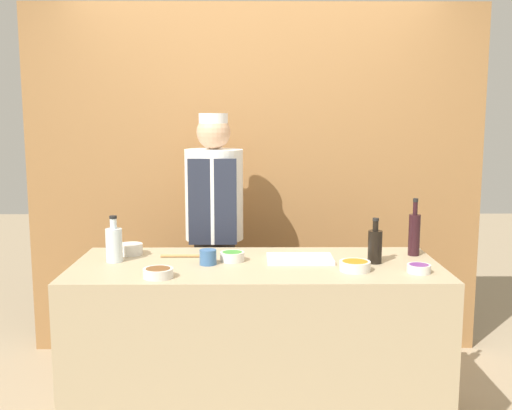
# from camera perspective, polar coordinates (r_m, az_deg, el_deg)

# --- Properties ---
(cabinet_wall) EXTENTS (3.13, 0.18, 2.40)m
(cabinet_wall) POSITION_cam_1_polar(r_m,az_deg,el_deg) (4.20, -0.11, 2.31)
(cabinet_wall) COLOR olive
(cabinet_wall) RESTS_ON ground_plane
(counter) EXTENTS (1.87, 0.76, 0.91)m
(counter) POSITION_cam_1_polar(r_m,az_deg,el_deg) (3.21, 0.02, -13.49)
(counter) COLOR tan
(counter) RESTS_ON ground_plane
(sauce_bowl_yellow) EXTENTS (0.13, 0.13, 0.06)m
(sauce_bowl_yellow) POSITION_cam_1_polar(r_m,az_deg,el_deg) (3.33, -11.86, -4.08)
(sauce_bowl_yellow) COLOR silver
(sauce_bowl_yellow) RESTS_ON counter
(sauce_bowl_purple) EXTENTS (0.11, 0.11, 0.04)m
(sauce_bowl_purple) POSITION_cam_1_polar(r_m,az_deg,el_deg) (2.99, 15.25, -5.82)
(sauce_bowl_purple) COLOR silver
(sauce_bowl_purple) RESTS_ON counter
(sauce_bowl_orange) EXTENTS (0.15, 0.15, 0.05)m
(sauce_bowl_orange) POSITION_cam_1_polar(r_m,az_deg,el_deg) (2.96, 9.40, -5.70)
(sauce_bowl_orange) COLOR silver
(sauce_bowl_orange) RESTS_ON counter
(sauce_bowl_brown) EXTENTS (0.14, 0.14, 0.04)m
(sauce_bowl_brown) POSITION_cam_1_polar(r_m,az_deg,el_deg) (2.84, -9.30, -6.36)
(sauce_bowl_brown) COLOR silver
(sauce_bowl_brown) RESTS_ON counter
(sauce_bowl_green) EXTENTS (0.13, 0.13, 0.05)m
(sauce_bowl_green) POSITION_cam_1_polar(r_m,az_deg,el_deg) (3.12, -2.28, -4.87)
(sauce_bowl_green) COLOR silver
(sauce_bowl_green) RESTS_ON counter
(cutting_board) EXTENTS (0.34, 0.22, 0.02)m
(cutting_board) POSITION_cam_1_polar(r_m,az_deg,el_deg) (3.13, 4.19, -5.13)
(cutting_board) COLOR white
(cutting_board) RESTS_ON counter
(bottle_wine) EXTENTS (0.06, 0.06, 0.31)m
(bottle_wine) POSITION_cam_1_polar(r_m,az_deg,el_deg) (3.33, 14.84, -2.61)
(bottle_wine) COLOR black
(bottle_wine) RESTS_ON counter
(bottle_clear) EXTENTS (0.08, 0.08, 0.24)m
(bottle_clear) POSITION_cam_1_polar(r_m,az_deg,el_deg) (3.17, -13.37, -3.62)
(bottle_clear) COLOR silver
(bottle_clear) RESTS_ON counter
(bottle_soy) EXTENTS (0.07, 0.07, 0.23)m
(bottle_soy) POSITION_cam_1_polar(r_m,az_deg,el_deg) (3.12, 11.27, -3.81)
(bottle_soy) COLOR black
(bottle_soy) RESTS_ON counter
(cup_blue) EXTENTS (0.09, 0.09, 0.08)m
(cup_blue) POSITION_cam_1_polar(r_m,az_deg,el_deg) (3.05, -4.59, -4.97)
(cup_blue) COLOR #386093
(cup_blue) RESTS_ON counter
(wooden_spoon) EXTENTS (0.28, 0.05, 0.03)m
(wooden_spoon) POSITION_cam_1_polar(r_m,az_deg,el_deg) (3.21, -5.83, -4.75)
(wooden_spoon) COLOR #B2844C
(wooden_spoon) RESTS_ON counter
(chef_center) EXTENTS (0.36, 0.36, 1.67)m
(chef_center) POSITION_cam_1_polar(r_m,az_deg,el_deg) (3.78, -3.97, -2.98)
(chef_center) COLOR #28282D
(chef_center) RESTS_ON ground_plane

